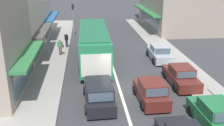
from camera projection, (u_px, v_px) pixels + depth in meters
name	position (u px, v px, depth m)	size (l,w,h in m)	color
ground_plane	(119.00, 89.00, 19.26)	(140.00, 140.00, 0.00)	#353538
lane_centre_line	(113.00, 69.00, 23.01)	(0.20, 28.00, 0.01)	silver
sidewalk_left	(38.00, 64.00, 24.18)	(5.20, 44.00, 0.14)	gray
kerb_right	(174.00, 59.00, 25.48)	(2.80, 44.00, 0.12)	gray
shopfront_mid_block	(2.00, 22.00, 24.90)	(7.61, 7.68, 7.13)	beige
shopfront_far_end	(21.00, 8.00, 32.66)	(7.55, 8.75, 7.53)	beige
city_bus	(94.00, 43.00, 24.38)	(2.83, 10.88, 3.23)	#237A4C
hatchback_queue_gap_filler	(151.00, 92.00, 17.14)	(1.89, 3.74, 1.54)	#561E19
wagon_adjacent_lane_trail	(99.00, 93.00, 16.87)	(2.04, 4.55, 1.58)	black
parked_hatchback_kerb_front	(214.00, 114.00, 14.46)	(1.89, 3.74, 1.54)	#1E6638
parked_sedan_kerb_second	(181.00, 76.00, 19.81)	(1.91, 4.20, 1.47)	#561E19
parked_sedan_kerb_third	(160.00, 53.00, 25.31)	(1.95, 4.23, 1.47)	#9EA3A8
traffic_light_downstreet	(73.00, 15.00, 33.65)	(0.33, 0.24, 4.20)	gray
pedestrian_with_handbag_near	(60.00, 46.00, 26.19)	(0.66, 0.33, 1.63)	#4C4742
pedestrian_browsing_midblock	(66.00, 39.00, 28.93)	(0.43, 0.43, 1.63)	#232838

